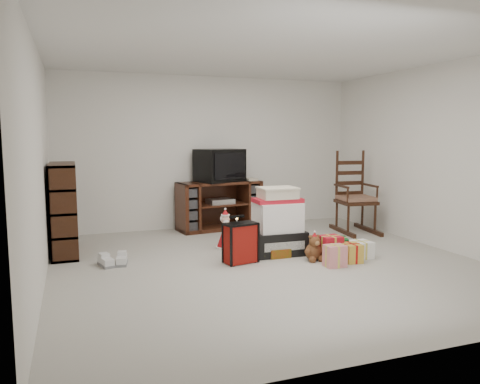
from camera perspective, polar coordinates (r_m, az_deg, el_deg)
name	(u,v)px	position (r m, az deg, el deg)	size (l,w,h in m)	color
room	(270,160)	(5.50, 3.64, 3.88)	(5.01, 5.01, 2.51)	beige
tv_stand	(219,205)	(7.69, -2.52, -1.64)	(1.43, 0.67, 0.78)	#3F1B12
bookshelf	(64,211)	(6.46, -20.69, -2.15)	(0.32, 0.97, 1.18)	#33190E
rocking_chair	(353,203)	(7.70, 13.67, -1.32)	(0.64, 0.95, 1.35)	#33190E
gift_pile	(277,226)	(6.10, 4.57, -4.10)	(0.69, 0.51, 0.85)	black
red_suitcase	(241,243)	(5.67, 0.08, -6.21)	(0.41, 0.27, 0.58)	maroon
stocking	(271,233)	(5.90, 3.79, -5.02)	(0.30, 0.13, 0.64)	#0F740C
teddy_bear	(314,249)	(5.88, 8.99, -6.91)	(0.21, 0.19, 0.32)	brown
santa_figurine	(257,225)	(6.83, 2.12, -4.04)	(0.30, 0.29, 0.62)	#AA1217
mrs_claus_figurine	(225,234)	(6.39, -1.80, -5.08)	(0.27, 0.25, 0.55)	#AA1217
sneaker_pair	(114,261)	(5.82, -15.11, -8.12)	(0.37, 0.31, 0.10)	silver
gift_cluster	(345,251)	(5.99, 12.68, -6.99)	(0.68, 0.77, 0.23)	red
crt_television	(220,165)	(7.64, -2.49, 3.26)	(0.86, 0.75, 0.53)	black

